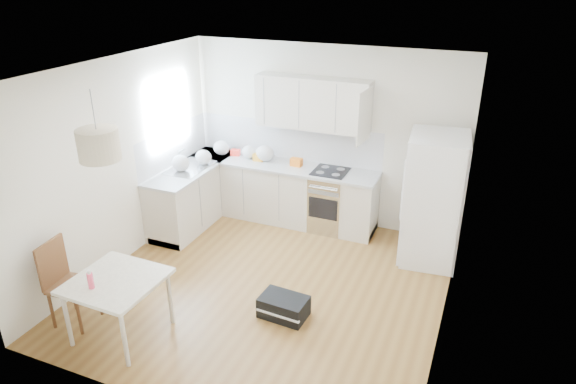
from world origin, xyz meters
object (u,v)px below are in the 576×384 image
object	(u,v)px
dining_chair	(72,284)
dining_table	(117,285)
refrigerator	(434,199)
gym_bag	(284,307)

from	to	relation	value
dining_chair	dining_table	bearing A→B (deg)	-3.59
refrigerator	gym_bag	bearing A→B (deg)	-129.61
refrigerator	dining_table	bearing A→B (deg)	-139.58
refrigerator	dining_table	xyz separation A→B (m)	(-2.83, -2.92, -0.25)
refrigerator	gym_bag	xyz separation A→B (m)	(-1.33, -1.97, -0.75)
dining_table	dining_chair	size ratio (longest dim) A/B	0.92
refrigerator	dining_chair	size ratio (longest dim) A/B	1.76
dining_chair	refrigerator	bearing A→B (deg)	35.20
dining_table	dining_chair	distance (m)	0.63
refrigerator	dining_table	distance (m)	4.08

